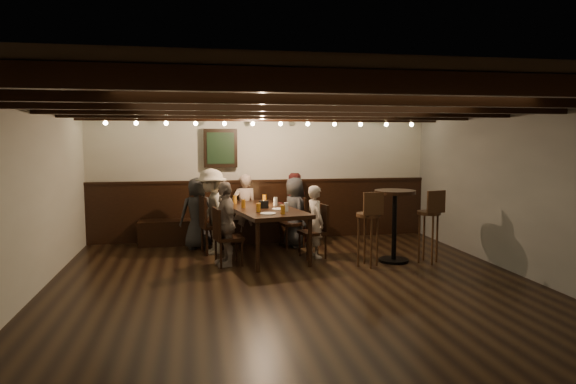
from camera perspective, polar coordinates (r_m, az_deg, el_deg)
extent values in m
plane|color=black|center=(6.68, 1.20, -10.84)|extent=(7.00, 7.00, 0.00)
plane|color=black|center=(6.41, 1.25, 10.16)|extent=(7.00, 7.00, 0.00)
plane|color=beige|center=(9.87, -2.85, 1.73)|extent=(6.50, 0.00, 6.50)
plane|color=#5A5A57|center=(7.76, 25.44, -0.01)|extent=(0.00, 7.00, 7.00)
plane|color=beige|center=(6.60, -27.61, -1.07)|extent=(0.00, 7.00, 7.00)
cube|color=black|center=(9.90, -2.80, -2.05)|extent=(6.50, 0.08, 1.10)
cube|color=black|center=(9.63, -7.33, -4.28)|extent=(3.00, 0.45, 0.45)
cube|color=black|center=(9.67, -7.51, 4.86)|extent=(0.62, 0.12, 0.72)
cube|color=black|center=(9.61, -7.49, 4.85)|extent=(0.50, 0.02, 0.58)
cube|color=black|center=(3.62, 10.71, 11.86)|extent=(6.50, 0.10, 0.16)
cube|color=black|center=(4.71, 5.57, 10.54)|extent=(6.50, 0.10, 0.16)
cube|color=black|center=(5.84, 2.41, 9.68)|extent=(6.50, 0.10, 0.16)
cube|color=black|center=(6.97, 0.28, 9.09)|extent=(6.50, 0.10, 0.16)
cube|color=black|center=(8.11, -1.25, 8.65)|extent=(6.50, 0.10, 0.16)
cube|color=black|center=(9.26, -2.40, 8.32)|extent=(6.50, 0.10, 0.16)
sphere|color=#FFE099|center=(9.26, -19.62, 7.24)|extent=(0.07, 0.07, 0.07)
sphere|color=#FFE099|center=(9.14, -11.02, 7.49)|extent=(0.07, 0.07, 0.07)
sphere|color=#FFE099|center=(9.23, -2.38, 7.58)|extent=(0.07, 0.07, 0.07)
sphere|color=#FFE099|center=(9.52, 5.91, 7.51)|extent=(0.07, 0.07, 0.07)
sphere|color=#FFE099|center=(9.99, 13.57, 7.30)|extent=(0.07, 0.07, 0.07)
cube|color=black|center=(8.46, -2.83, -1.97)|extent=(1.34, 2.27, 0.06)
cylinder|color=black|center=(7.47, -3.38, -6.14)|extent=(0.06, 0.06, 0.73)
cylinder|color=black|center=(9.35, -7.18, -3.71)|extent=(0.06, 0.06, 0.73)
cylinder|color=black|center=(7.76, 2.47, -5.67)|extent=(0.06, 0.06, 0.73)
cylinder|color=black|center=(9.58, -2.38, -3.43)|extent=(0.06, 0.06, 0.73)
cube|color=black|center=(8.74, -8.13, -3.77)|extent=(0.52, 0.52, 0.05)
cube|color=black|center=(8.66, -9.45, -2.08)|extent=(0.13, 0.44, 0.49)
cube|color=black|center=(7.89, -6.61, -5.12)|extent=(0.47, 0.47, 0.05)
cube|color=black|center=(7.80, -7.93, -3.43)|extent=(0.12, 0.40, 0.44)
cube|color=black|center=(9.17, 0.44, -3.51)|extent=(0.48, 0.48, 0.05)
cube|color=black|center=(9.20, 1.50, -1.93)|extent=(0.12, 0.41, 0.44)
cube|color=black|center=(8.35, 2.74, -4.53)|extent=(0.46, 0.46, 0.05)
cube|color=black|center=(8.39, 3.87, -2.83)|extent=(0.11, 0.40, 0.43)
imported|color=#272729|center=(9.11, -10.02, -2.33)|extent=(0.68, 0.51, 1.26)
imported|color=gray|center=(9.47, -4.86, -1.88)|extent=(0.52, 0.39, 1.28)
imported|color=#5B1F1F|center=(9.62, 0.54, -1.71)|extent=(0.71, 0.60, 1.29)
imported|color=#ACA491|center=(8.69, -8.47, -2.12)|extent=(0.70, 1.01, 1.43)
imported|color=gray|center=(7.84, -6.98, -3.52)|extent=(0.45, 0.80, 1.29)
imported|color=#292A2C|center=(9.15, 0.73, -2.25)|extent=(0.50, 0.67, 1.24)
imported|color=#B8A89B|center=(8.34, 3.06, -3.30)|extent=(0.36, 0.48, 1.18)
cylinder|color=#BF7219|center=(9.03, -5.94, -0.84)|extent=(0.07, 0.07, 0.14)
cylinder|color=#BF7219|center=(9.13, -2.65, -0.73)|extent=(0.07, 0.07, 0.14)
cylinder|color=#BF7219|center=(8.45, -4.98, -1.29)|extent=(0.07, 0.07, 0.14)
cylinder|color=silver|center=(8.73, -1.39, -1.04)|extent=(0.07, 0.07, 0.14)
cylinder|color=#BF7219|center=(7.95, -3.30, -1.74)|extent=(0.07, 0.07, 0.14)
cylinder|color=silver|center=(8.00, -0.22, -1.68)|extent=(0.07, 0.07, 0.14)
cylinder|color=#BF7219|center=(7.71, -0.58, -1.97)|extent=(0.07, 0.07, 0.14)
cylinder|color=white|center=(7.75, -2.23, -2.40)|extent=(0.24, 0.24, 0.01)
cylinder|color=white|center=(8.23, -0.98, -1.90)|extent=(0.24, 0.24, 0.01)
cube|color=black|center=(8.40, -2.72, -1.39)|extent=(0.15, 0.10, 0.12)
cylinder|color=beige|center=(8.77, -2.72, -1.31)|extent=(0.05, 0.05, 0.05)
cylinder|color=black|center=(8.31, 11.65, -7.44)|extent=(0.47, 0.47, 0.04)
cylinder|color=black|center=(8.20, 11.73, -3.83)|extent=(0.07, 0.07, 1.06)
cylinder|color=black|center=(8.13, 11.81, 0.01)|extent=(0.64, 0.64, 0.05)
cylinder|color=#351D11|center=(7.81, 8.91, -2.54)|extent=(0.36, 0.36, 0.05)
cube|color=#351D11|center=(7.63, 9.48, -1.30)|extent=(0.32, 0.07, 0.34)
cylinder|color=#351D11|center=(8.23, 15.38, -2.24)|extent=(0.36, 0.36, 0.05)
cube|color=#351D11|center=(8.07, 16.14, -1.05)|extent=(0.32, 0.09, 0.34)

